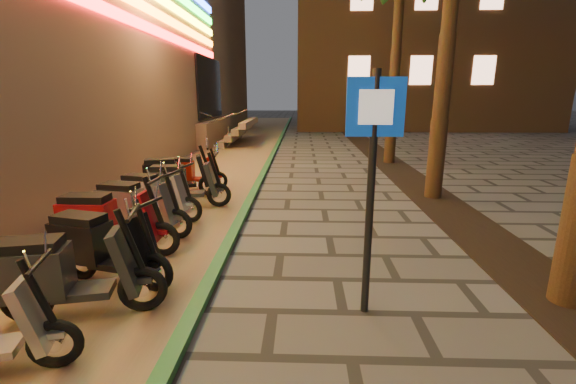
{
  "coord_description": "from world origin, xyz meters",
  "views": [
    {
      "loc": [
        0.33,
        -2.39,
        2.5
      ],
      "look_at": [
        0.14,
        2.69,
        1.2
      ],
      "focal_mm": 24.0,
      "sensor_mm": 36.0,
      "label": 1
    }
  ],
  "objects_px": {
    "scooter_9": "(134,207)",
    "scooter_13": "(190,172)",
    "scooter_7": "(99,246)",
    "scooter_10": "(153,195)",
    "scooter_11": "(180,184)",
    "scooter_6": "(59,274)",
    "scooter_12": "(173,176)",
    "pedestrian_sign": "(372,163)",
    "scooter_8": "(106,222)"
  },
  "relations": [
    {
      "from": "scooter_9",
      "to": "scooter_13",
      "type": "xyz_separation_m",
      "value": [
        0.02,
        3.46,
        -0.05
      ]
    },
    {
      "from": "scooter_13",
      "to": "scooter_7",
      "type": "bearing_deg",
      "value": -88.37
    },
    {
      "from": "scooter_10",
      "to": "scooter_11",
      "type": "relative_size",
      "value": 0.96
    },
    {
      "from": "scooter_6",
      "to": "scooter_12",
      "type": "bearing_deg",
      "value": 81.83
    },
    {
      "from": "pedestrian_sign",
      "to": "scooter_13",
      "type": "relative_size",
      "value": 1.74
    },
    {
      "from": "pedestrian_sign",
      "to": "scooter_6",
      "type": "bearing_deg",
      "value": -174.81
    },
    {
      "from": "scooter_7",
      "to": "scooter_10",
      "type": "distance_m",
      "value": 2.75
    },
    {
      "from": "pedestrian_sign",
      "to": "scooter_10",
      "type": "relative_size",
      "value": 1.61
    },
    {
      "from": "pedestrian_sign",
      "to": "scooter_6",
      "type": "height_order",
      "value": "pedestrian_sign"
    },
    {
      "from": "scooter_12",
      "to": "scooter_13",
      "type": "height_order",
      "value": "scooter_12"
    },
    {
      "from": "scooter_12",
      "to": "scooter_10",
      "type": "bearing_deg",
      "value": -101.38
    },
    {
      "from": "pedestrian_sign",
      "to": "scooter_12",
      "type": "bearing_deg",
      "value": 128.48
    },
    {
      "from": "scooter_9",
      "to": "scooter_12",
      "type": "relative_size",
      "value": 0.97
    },
    {
      "from": "scooter_12",
      "to": "scooter_8",
      "type": "bearing_deg",
      "value": -104.38
    },
    {
      "from": "scooter_8",
      "to": "scooter_9",
      "type": "relative_size",
      "value": 1.03
    },
    {
      "from": "scooter_7",
      "to": "scooter_12",
      "type": "distance_m",
      "value": 4.42
    },
    {
      "from": "scooter_6",
      "to": "scooter_7",
      "type": "height_order",
      "value": "scooter_6"
    },
    {
      "from": "scooter_10",
      "to": "pedestrian_sign",
      "type": "bearing_deg",
      "value": -29.46
    },
    {
      "from": "scooter_8",
      "to": "scooter_10",
      "type": "relative_size",
      "value": 1.07
    },
    {
      "from": "scooter_9",
      "to": "scooter_13",
      "type": "relative_size",
      "value": 1.12
    },
    {
      "from": "scooter_7",
      "to": "scooter_9",
      "type": "xyz_separation_m",
      "value": [
        -0.31,
        1.83,
        0.0
      ]
    },
    {
      "from": "scooter_6",
      "to": "scooter_9",
      "type": "distance_m",
      "value": 2.72
    },
    {
      "from": "scooter_6",
      "to": "scooter_13",
      "type": "height_order",
      "value": "scooter_6"
    },
    {
      "from": "scooter_9",
      "to": "scooter_6",
      "type": "bearing_deg",
      "value": -72.9
    },
    {
      "from": "scooter_7",
      "to": "scooter_10",
      "type": "relative_size",
      "value": 1.02
    },
    {
      "from": "scooter_6",
      "to": "scooter_11",
      "type": "xyz_separation_m",
      "value": [
        -0.03,
        4.47,
        -0.01
      ]
    },
    {
      "from": "scooter_13",
      "to": "scooter_10",
      "type": "bearing_deg",
      "value": -92.11
    },
    {
      "from": "scooter_6",
      "to": "scooter_9",
      "type": "xyz_separation_m",
      "value": [
        -0.32,
        2.7,
        -0.01
      ]
    },
    {
      "from": "scooter_7",
      "to": "scooter_9",
      "type": "height_order",
      "value": "scooter_9"
    },
    {
      "from": "scooter_12",
      "to": "pedestrian_sign",
      "type": "bearing_deg",
      "value": -67.73
    },
    {
      "from": "scooter_6",
      "to": "scooter_7",
      "type": "xyz_separation_m",
      "value": [
        -0.01,
        0.87,
        -0.02
      ]
    },
    {
      "from": "scooter_6",
      "to": "scooter_7",
      "type": "relative_size",
      "value": 1.04
    },
    {
      "from": "scooter_6",
      "to": "scooter_11",
      "type": "height_order",
      "value": "scooter_6"
    },
    {
      "from": "scooter_6",
      "to": "scooter_13",
      "type": "distance_m",
      "value": 6.17
    },
    {
      "from": "scooter_9",
      "to": "scooter_11",
      "type": "relative_size",
      "value": 0.99
    },
    {
      "from": "pedestrian_sign",
      "to": "scooter_6",
      "type": "xyz_separation_m",
      "value": [
        -3.44,
        -0.29,
        -1.23
      ]
    },
    {
      "from": "pedestrian_sign",
      "to": "scooter_13",
      "type": "height_order",
      "value": "pedestrian_sign"
    },
    {
      "from": "scooter_10",
      "to": "scooter_12",
      "type": "height_order",
      "value": "scooter_12"
    },
    {
      "from": "pedestrian_sign",
      "to": "scooter_8",
      "type": "xyz_separation_m",
      "value": [
        -3.82,
        1.5,
        -1.22
      ]
    },
    {
      "from": "scooter_7",
      "to": "scooter_11",
      "type": "relative_size",
      "value": 0.98
    },
    {
      "from": "scooter_11",
      "to": "scooter_10",
      "type": "bearing_deg",
      "value": -114.63
    },
    {
      "from": "scooter_6",
      "to": "scooter_7",
      "type": "bearing_deg",
      "value": 77.66
    },
    {
      "from": "scooter_9",
      "to": "scooter_10",
      "type": "height_order",
      "value": "scooter_9"
    },
    {
      "from": "scooter_11",
      "to": "scooter_12",
      "type": "relative_size",
      "value": 0.98
    },
    {
      "from": "scooter_9",
      "to": "scooter_12",
      "type": "distance_m",
      "value": 2.58
    },
    {
      "from": "scooter_8",
      "to": "scooter_7",
      "type": "bearing_deg",
      "value": -68.05
    },
    {
      "from": "pedestrian_sign",
      "to": "scooter_7",
      "type": "distance_m",
      "value": 3.72
    },
    {
      "from": "scooter_7",
      "to": "scooter_9",
      "type": "distance_m",
      "value": 1.85
    },
    {
      "from": "scooter_11",
      "to": "scooter_12",
      "type": "xyz_separation_m",
      "value": [
        -0.43,
        0.8,
        0.01
      ]
    },
    {
      "from": "scooter_6",
      "to": "scooter_13",
      "type": "xyz_separation_m",
      "value": [
        -0.3,
        6.16,
        -0.07
      ]
    }
  ]
}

